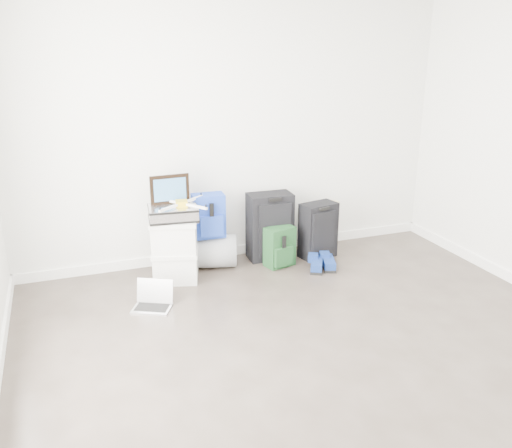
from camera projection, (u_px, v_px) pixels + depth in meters
name	position (u px, v px, depth m)	size (l,w,h in m)	color
ground	(352.00, 384.00, 3.66)	(5.00, 5.00, 0.00)	#322A24
room_envelope	(367.00, 128.00, 3.12)	(4.52, 5.02, 2.71)	silver
boxes_stack	(175.00, 250.00, 5.15)	(0.51, 0.45, 0.61)	silver
briefcase	(173.00, 213.00, 5.03)	(0.44, 0.32, 0.13)	#B2B2B7
painting	(170.00, 189.00, 5.06)	(0.37, 0.04, 0.28)	black
drone	(182.00, 203.00, 5.01)	(0.49, 0.49, 0.05)	gold
duffel_bag	(209.00, 251.00, 5.50)	(0.34, 0.34, 0.55)	gray
blue_backpack	(209.00, 217.00, 5.35)	(0.32, 0.24, 0.44)	#194DA5
large_suitcase	(270.00, 227.00, 5.66)	(0.46, 0.31, 0.71)	black
green_backpack	(280.00, 247.00, 5.51)	(0.33, 0.28, 0.41)	#123416
carry_on	(318.00, 231.00, 5.71)	(0.42, 0.32, 0.59)	black
shoes	(323.00, 264.00, 5.49)	(0.36, 0.32, 0.10)	black
rolled_rug	(330.00, 227.00, 5.85)	(0.19, 0.19, 0.57)	tan
laptop	(153.00, 301.00, 4.70)	(0.39, 0.35, 0.23)	#B3B3B7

